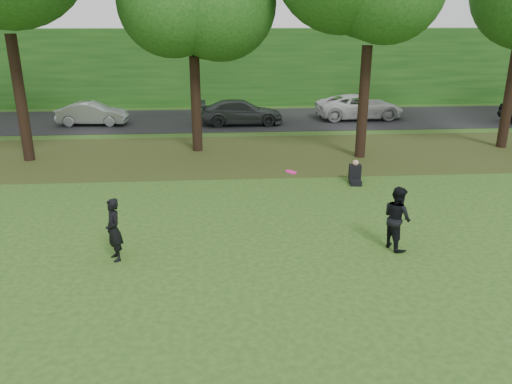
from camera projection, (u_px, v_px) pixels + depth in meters
ground at (327, 328)px, 9.64m from camera, size 120.00×120.00×0.00m
leaf_litter at (266, 154)px, 21.87m from camera, size 60.00×7.00×0.01m
street at (253, 119)px, 29.40m from camera, size 70.00×7.00×0.02m
far_hedge at (247, 66)px, 34.23m from camera, size 70.00×3.00×5.00m
player_left at (114, 230)px, 12.11m from camera, size 0.61×0.69×1.58m
player_right at (397, 218)px, 12.73m from camera, size 0.84×0.96×1.67m
parked_cars at (266, 111)px, 28.14m from camera, size 38.64×3.85×1.41m
frisbee at (291, 172)px, 11.71m from camera, size 0.37×0.38×0.10m
seated_person at (355, 174)px, 18.03m from camera, size 0.50×0.78×0.83m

